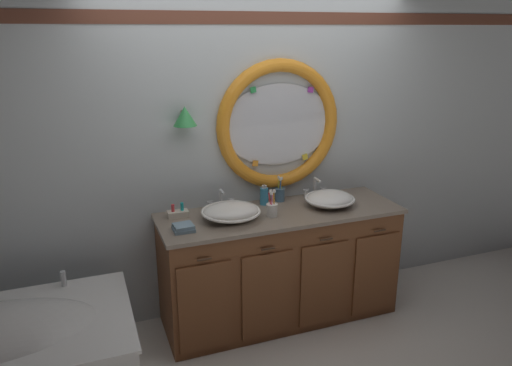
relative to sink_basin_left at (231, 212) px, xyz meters
name	(u,v)px	position (x,y,z in m)	size (l,w,h in m)	color
ground_plane	(281,334)	(0.32, -0.22, -0.97)	(14.00, 14.00, 0.00)	silver
back_wall_assembly	(256,150)	(0.33, 0.37, 0.35)	(6.40, 0.26, 2.60)	silver
vanity_counter	(280,265)	(0.41, 0.03, -0.52)	(1.88, 0.65, 0.91)	brown
sink_basin_left	(231,212)	(0.00, 0.00, 0.00)	(0.44, 0.44, 0.13)	white
sink_basin_right	(330,199)	(0.82, 0.00, 0.00)	(0.40, 0.40, 0.12)	white
faucet_set_left	(221,201)	(0.00, 0.25, 0.00)	(0.23, 0.11, 0.16)	silver
faucet_set_right	(315,189)	(0.82, 0.25, 0.00)	(0.21, 0.12, 0.17)	silver
toothbrush_holder_left	(272,209)	(0.31, -0.04, -0.01)	(0.09, 0.09, 0.21)	white
toothbrush_holder_right	(280,194)	(0.50, 0.25, 0.00)	(0.09, 0.09, 0.21)	slate
soap_dispenser	(264,196)	(0.35, 0.22, 0.01)	(0.07, 0.07, 0.17)	#388EBC
folded_hand_towel	(184,228)	(-0.37, -0.08, -0.04)	(0.14, 0.14, 0.05)	#7593A8
toiletry_basket	(178,213)	(-0.35, 0.20, -0.03)	(0.15, 0.08, 0.11)	beige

